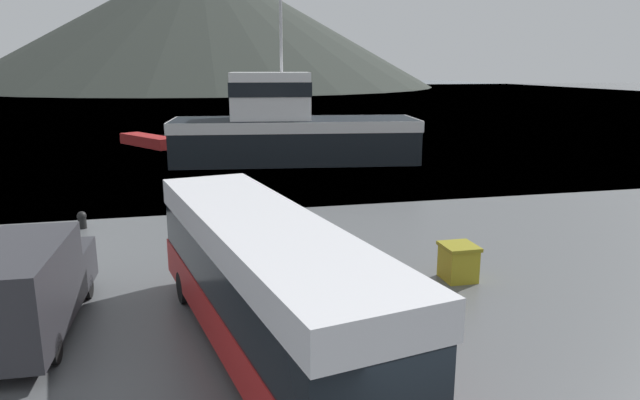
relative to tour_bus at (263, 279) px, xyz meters
name	(u,v)px	position (x,y,z in m)	size (l,w,h in m)	color
water_surface	(200,94)	(1.97, 133.80, -1.86)	(240.00, 240.00, 0.00)	slate
hill_backdrop	(202,21)	(5.20, 192.03, 19.57)	(154.49, 154.49, 42.87)	#2D332D
tour_bus	(263,279)	(0.00, 0.00, 0.00)	(4.64, 11.33, 3.31)	red
delivery_van	(29,286)	(-5.55, 2.27, -0.54)	(2.16, 6.28, 2.50)	#2D2D33
fishing_boat	(290,129)	(5.55, 27.32, 0.49)	(17.68, 7.65, 11.88)	black
storage_bin	(458,262)	(6.63, 3.40, -1.27)	(1.05, 1.14, 1.16)	olive
small_boat	(148,141)	(-4.78, 38.16, -1.41)	(5.08, 6.60, 0.90)	maroon
mooring_bollard	(82,219)	(-6.00, 12.38, -1.47)	(0.39, 0.39, 0.73)	black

